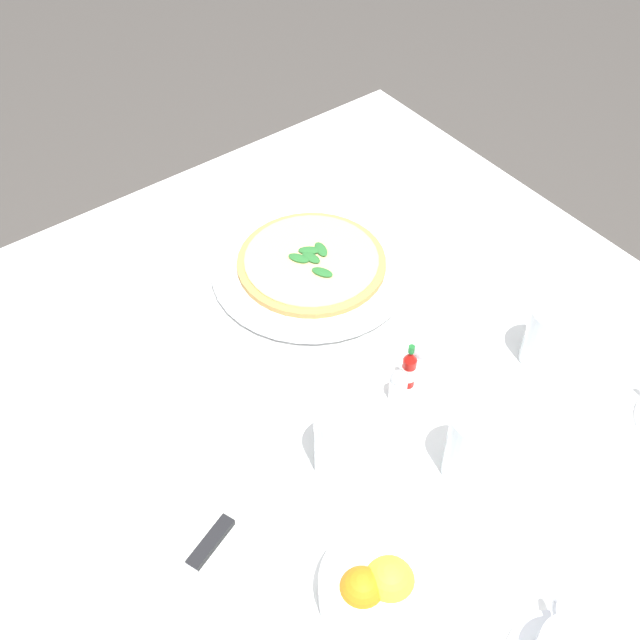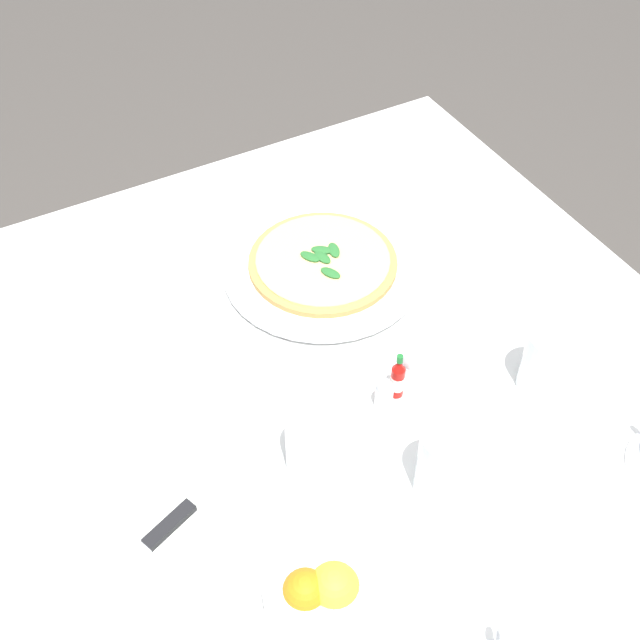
# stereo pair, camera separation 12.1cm
# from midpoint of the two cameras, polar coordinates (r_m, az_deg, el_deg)

# --- Properties ---
(ground_plane) EXTENTS (8.00, 8.00, 0.00)m
(ground_plane) POSITION_cam_midpoint_polar(r_m,az_deg,el_deg) (1.80, -1.58, -20.13)
(ground_plane) COLOR #4C4742
(dining_table) EXTENTS (1.17, 1.17, 0.75)m
(dining_table) POSITION_cam_midpoint_polar(r_m,az_deg,el_deg) (1.25, -2.16, -9.00)
(dining_table) COLOR white
(dining_table) RESTS_ON ground_plane
(pizza_plate) EXTENTS (0.33, 0.33, 0.02)m
(pizza_plate) POSITION_cam_midpoint_polar(r_m,az_deg,el_deg) (1.31, -3.27, 3.62)
(pizza_plate) COLOR white
(pizza_plate) RESTS_ON dining_table
(pizza) EXTENTS (0.24, 0.24, 0.02)m
(pizza) POSITION_cam_midpoint_polar(r_m,az_deg,el_deg) (1.30, -3.29, 4.07)
(pizza) COLOR tan
(pizza) RESTS_ON pizza_plate
(water_glass_near_right) EXTENTS (0.07, 0.07, 0.10)m
(water_glass_near_right) POSITION_cam_midpoint_polar(r_m,az_deg,el_deg) (1.18, 13.32, -1.53)
(water_glass_near_right) COLOR white
(water_glass_near_right) RESTS_ON dining_table
(water_glass_far_right) EXTENTS (0.07, 0.07, 0.11)m
(water_glass_far_right) POSITION_cam_midpoint_polar(r_m,az_deg,el_deg) (1.03, -1.76, -9.00)
(water_glass_far_right) COLOR white
(water_glass_far_right) RESTS_ON dining_table
(water_glass_center_back) EXTENTS (0.07, 0.07, 0.12)m
(water_glass_center_back) POSITION_cam_midpoint_polar(r_m,az_deg,el_deg) (1.04, 7.50, -9.39)
(water_glass_center_back) COLOR white
(water_glass_center_back) RESTS_ON dining_table
(napkin_folded) EXTENTS (0.25, 0.19, 0.02)m
(napkin_folded) POSITION_cam_midpoint_polar(r_m,az_deg,el_deg) (1.01, -13.06, -17.91)
(napkin_folded) COLOR white
(napkin_folded) RESTS_ON dining_table
(dinner_knife) EXTENTS (0.19, 0.09, 0.01)m
(dinner_knife) POSITION_cam_midpoint_polar(r_m,az_deg,el_deg) (1.00, -13.31, -17.69)
(dinner_knife) COLOR silver
(dinner_knife) RESTS_ON napkin_folded
(citrus_bowl) EXTENTS (0.15, 0.15, 0.07)m
(citrus_bowl) POSITION_cam_midpoint_polar(r_m,az_deg,el_deg) (0.96, 0.66, -18.96)
(citrus_bowl) COLOR white
(citrus_bowl) RESTS_ON dining_table
(hot_sauce_bottle) EXTENTS (0.02, 0.02, 0.08)m
(hot_sauce_bottle) POSITION_cam_midpoint_polar(r_m,az_deg,el_deg) (1.13, 3.36, -3.70)
(hot_sauce_bottle) COLOR #B7140F
(hot_sauce_bottle) RESTS_ON dining_table
(salt_shaker) EXTENTS (0.03, 0.03, 0.06)m
(salt_shaker) POSITION_cam_midpoint_polar(r_m,az_deg,el_deg) (1.12, 2.56, -4.98)
(salt_shaker) COLOR white
(salt_shaker) RESTS_ON dining_table
(pepper_shaker) EXTENTS (0.03, 0.03, 0.06)m
(pepper_shaker) POSITION_cam_midpoint_polar(r_m,az_deg,el_deg) (1.15, 4.11, -3.03)
(pepper_shaker) COLOR white
(pepper_shaker) RESTS_ON dining_table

